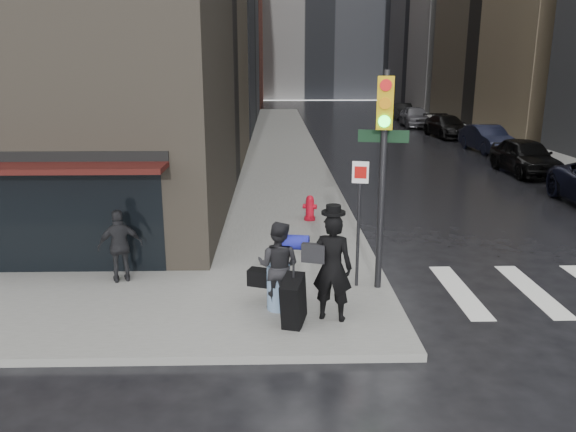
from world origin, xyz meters
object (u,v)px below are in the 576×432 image
at_px(man_jeans, 278,266).
at_px(traffic_light, 381,153).
at_px(parked_car_3, 447,126).
at_px(parked_car_1, 525,156).
at_px(man_overcoat, 324,273).
at_px(man_greycoat, 120,246).
at_px(parked_car_5, 402,111).
at_px(parked_car_4, 415,116).
at_px(fire_hydrant, 310,209).
at_px(parked_car_2, 487,139).

relative_size(man_jeans, traffic_light, 0.39).
bearing_deg(parked_car_3, parked_car_1, -96.79).
bearing_deg(parked_car_3, man_overcoat, -115.34).
height_order(man_overcoat, man_jeans, man_overcoat).
xyz_separation_m(man_overcoat, parked_car_1, (10.39, 15.20, -0.29)).
bearing_deg(man_greycoat, man_jeans, 136.08).
relative_size(traffic_light, parked_car_1, 0.96).
xyz_separation_m(man_overcoat, man_greycoat, (-4.24, 2.08, -0.13)).
relative_size(man_jeans, parked_car_3, 0.35).
relative_size(man_jeans, parked_car_5, 0.41).
bearing_deg(man_jeans, parked_car_3, -92.92).
bearing_deg(parked_car_3, traffic_light, -114.10).
bearing_deg(man_jeans, traffic_light, -135.52).
height_order(man_overcoat, parked_car_4, man_overcoat).
bearing_deg(man_greycoat, traffic_light, 154.27).
distance_m(parked_car_1, parked_car_4, 20.32).
relative_size(man_overcoat, traffic_light, 0.50).
relative_size(man_overcoat, parked_car_3, 0.44).
xyz_separation_m(parked_car_4, parked_car_5, (0.53, 6.77, -0.11)).
bearing_deg(man_overcoat, parked_car_5, -88.20).
height_order(traffic_light, parked_car_4, traffic_light).
bearing_deg(parked_car_5, man_jeans, -104.64).
height_order(fire_hydrant, parked_car_5, parked_car_5).
height_order(parked_car_3, parked_car_4, parked_car_4).
distance_m(man_overcoat, parked_car_2, 24.65).
distance_m(man_jeans, parked_car_5, 43.37).
relative_size(man_overcoat, man_greycoat, 1.38).
height_order(man_jeans, parked_car_1, man_jeans).
height_order(man_jeans, man_greycoat, man_jeans).
bearing_deg(parked_car_5, fire_hydrant, -105.85).
relative_size(fire_hydrant, parked_car_1, 0.17).
bearing_deg(parked_car_5, man_greycoat, -109.58).
bearing_deg(parked_car_1, parked_car_3, 88.02).
bearing_deg(parked_car_3, man_greycoat, -124.16).
height_order(traffic_light, parked_car_3, traffic_light).
height_order(man_greycoat, parked_car_4, man_greycoat).
bearing_deg(fire_hydrant, parked_car_3, 63.67).
height_order(man_jeans, parked_car_4, man_jeans).
xyz_separation_m(parked_car_2, parked_car_3, (-0.24, 6.77, -0.01)).
relative_size(man_greycoat, traffic_light, 0.36).
xyz_separation_m(man_overcoat, parked_car_3, (10.93, 28.75, -0.36)).
xyz_separation_m(fire_hydrant, parked_car_4, (10.18, 28.49, 0.33)).
bearing_deg(parked_car_5, parked_car_2, -88.19).
xyz_separation_m(man_overcoat, parked_car_4, (10.36, 35.52, -0.27)).
height_order(parked_car_2, parked_car_5, parked_car_2).
relative_size(man_greycoat, fire_hydrant, 2.09).
relative_size(parked_car_3, parked_car_5, 1.17).
distance_m(traffic_light, parked_car_4, 35.30).
height_order(man_overcoat, traffic_light, traffic_light).
bearing_deg(parked_car_5, man_overcoat, -103.40).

